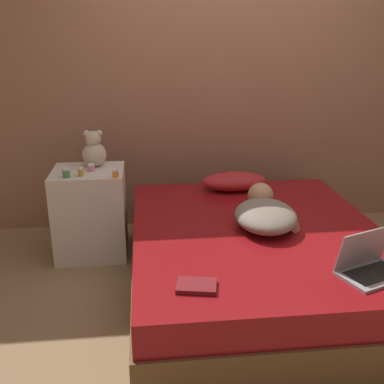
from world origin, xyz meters
TOP-DOWN VIEW (x-y plane):
  - ground_plane at (0.00, 0.00)m, footprint 12.00×12.00m
  - wall_back at (0.00, 1.28)m, footprint 8.00×0.06m
  - bed at (0.00, 0.00)m, footprint 1.66×2.00m
  - nightstand at (-1.16, 0.69)m, footprint 0.54×0.49m
  - pillow at (-0.00, 0.78)m, footprint 0.53×0.28m
  - person_lying at (0.07, 0.07)m, footprint 0.49×0.74m
  - laptop at (0.45, -0.65)m, footprint 0.42×0.34m
  - teddy_bear at (-1.11, 0.80)m, footprint 0.19×0.19m
  - bottle_orange at (-0.94, 0.49)m, footprint 0.05×0.05m
  - bottle_green at (-1.29, 0.53)m, footprint 0.05×0.05m
  - bottle_pink at (-1.13, 0.67)m, footprint 0.05×0.05m
  - bottle_amber at (-1.19, 0.55)m, footprint 0.04×0.04m
  - book at (-0.49, -0.69)m, footprint 0.22×0.18m

SIDE VIEW (x-z plane):
  - ground_plane at x=0.00m, z-range 0.00..0.00m
  - bed at x=0.00m, z-range 0.00..0.46m
  - nightstand at x=-1.16m, z-range 0.00..0.69m
  - book at x=-0.49m, z-range 0.46..0.49m
  - laptop at x=0.45m, z-range 0.40..0.64m
  - pillow at x=0.00m, z-range 0.46..0.61m
  - person_lying at x=0.07m, z-range 0.45..0.64m
  - bottle_pink at x=-1.13m, z-range 0.69..0.75m
  - bottle_orange at x=-0.94m, z-range 0.69..0.75m
  - bottle_amber at x=-1.19m, z-range 0.69..0.76m
  - bottle_green at x=-1.29m, z-range 0.69..0.77m
  - teddy_bear at x=-1.11m, z-range 0.68..0.96m
  - wall_back at x=0.00m, z-range 0.00..2.60m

